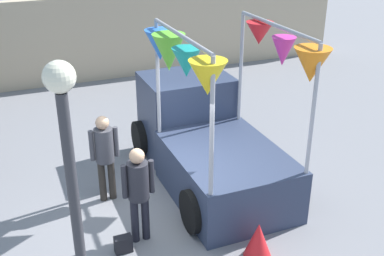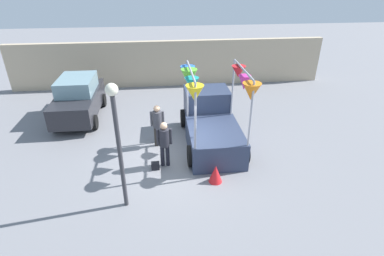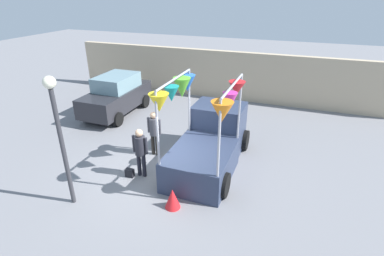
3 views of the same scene
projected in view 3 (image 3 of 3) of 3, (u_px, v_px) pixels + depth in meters
The scene contains 9 objects.
ground_plane at pixel (163, 173), 9.97m from camera, with size 60.00×60.00×0.00m, color slate.
vendor_truck at pixel (210, 138), 10.25m from camera, with size 2.49×4.16×3.23m.
parked_car at pixel (117, 95), 14.38m from camera, with size 1.88×4.00×1.88m.
person_customer at pixel (140, 148), 9.44m from camera, with size 0.53×0.34×1.67m.
person_vendor at pixel (154, 129), 10.70m from camera, with size 0.53×0.34×1.69m.
handbag at pixel (130, 173), 9.75m from camera, with size 0.28×0.16×0.28m, color black.
street_lamp at pixel (58, 125), 7.62m from camera, with size 0.32×0.32×3.72m.
brick_boundary_wall at pixel (226, 75), 16.28m from camera, with size 18.00×0.36×2.60m, color tan.
folded_kite_bundle_crimson at pixel (173, 198), 8.31m from camera, with size 0.44×0.44×0.60m, color red.
Camera 3 is at (3.82, -7.53, 5.60)m, focal length 28.00 mm.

